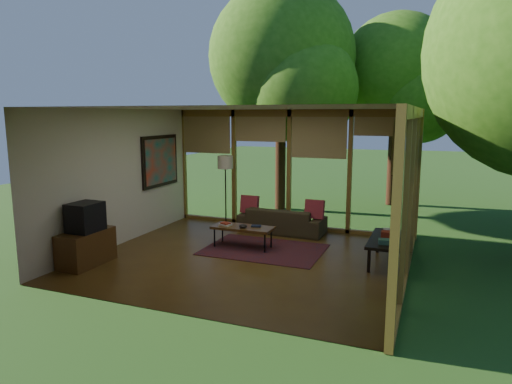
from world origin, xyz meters
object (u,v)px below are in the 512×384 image
at_px(sofa, 282,220).
at_px(media_cabinet, 86,248).
at_px(television, 85,217).
at_px(floor_lamp, 225,166).
at_px(coffee_table, 243,228).
at_px(side_console, 388,241).

bearing_deg(sofa, media_cabinet, 54.89).
bearing_deg(television, floor_lamp, 73.82).
distance_m(coffee_table, side_console, 2.74).
bearing_deg(media_cabinet, side_console, 22.39).
xyz_separation_m(sofa, floor_lamp, (-1.44, 0.15, 1.13)).
bearing_deg(floor_lamp, sofa, -5.82).
relative_size(sofa, floor_lamp, 1.15).
relative_size(sofa, media_cabinet, 1.89).
distance_m(media_cabinet, side_console, 5.27).
xyz_separation_m(television, coffee_table, (2.11, 1.95, -0.46)).
distance_m(television, side_console, 5.27).
height_order(floor_lamp, side_console, floor_lamp).
height_order(media_cabinet, floor_lamp, floor_lamp).
height_order(sofa, television, television).
relative_size(coffee_table, side_console, 0.86).
distance_m(media_cabinet, television, 0.55).
distance_m(sofa, television, 4.18).
distance_m(television, coffee_table, 2.91).
bearing_deg(media_cabinet, coffee_table, 42.46).
distance_m(media_cabinet, coffee_table, 2.89).
xyz_separation_m(media_cabinet, coffee_table, (2.13, 1.95, 0.09)).
height_order(media_cabinet, television, television).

